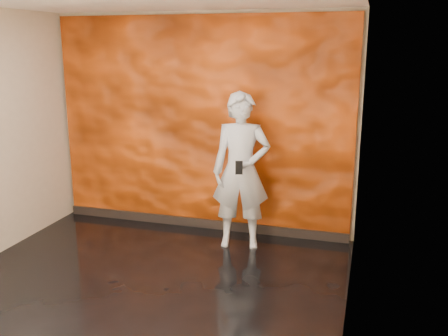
# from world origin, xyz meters

# --- Properties ---
(room) EXTENTS (4.02, 4.02, 2.81)m
(room) POSITION_xyz_m (0.00, 0.00, 1.40)
(room) COLOR black
(room) RESTS_ON ground
(feature_wall) EXTENTS (3.90, 0.06, 2.75)m
(feature_wall) POSITION_xyz_m (0.00, 1.96, 1.38)
(feature_wall) COLOR #ED540E
(feature_wall) RESTS_ON ground
(baseboard) EXTENTS (3.90, 0.04, 0.12)m
(baseboard) POSITION_xyz_m (0.00, 1.92, 0.06)
(baseboard) COLOR black
(baseboard) RESTS_ON ground
(man) EXTENTS (0.76, 0.57, 1.87)m
(man) POSITION_xyz_m (0.67, 1.49, 0.94)
(man) COLOR #A3AAB3
(man) RESTS_ON ground
(phone) EXTENTS (0.09, 0.04, 0.16)m
(phone) POSITION_xyz_m (0.72, 1.20, 1.05)
(phone) COLOR black
(phone) RESTS_ON man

